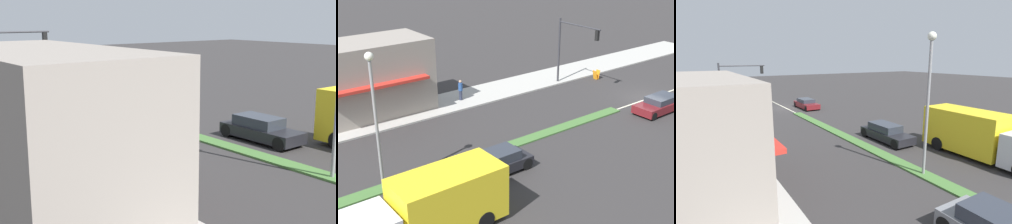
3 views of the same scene
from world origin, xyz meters
The scene contains 11 objects.
ground_plane centered at (0.00, 18.00, 0.00)m, with size 160.00×160.00×0.00m, color #333030.
sidewalk_right centered at (9.00, 18.50, 0.06)m, with size 4.00×73.00×0.12m, color #B2AFA8.
lane_marking_center centered at (0.00, 0.00, 0.00)m, with size 0.16×60.00×0.01m, color beige.
building_corner_store centered at (10.58, 19.26, 2.80)m, with size 5.26×9.46×5.35m.
traffic_signal_main centered at (6.12, 2.82, 3.90)m, with size 4.59×0.34×5.60m.
street_lamp centered at (0.00, 22.70, 4.78)m, with size 0.44×0.44×7.37m.
pedestrian centered at (8.76, 12.24, 0.98)m, with size 0.34×0.34×1.63m.
warning_aframe_sign centered at (6.09, -0.57, 0.43)m, with size 0.45×0.53×0.84m.
delivery_truck centered at (-5.00, 22.56, 1.47)m, with size 2.44×7.50×2.87m.
sedan_maroon centered at (-2.20, 1.62, 0.58)m, with size 1.80×4.33×1.20m.
sedan_dark centered at (-2.20, 16.99, 0.63)m, with size 1.74×4.48×1.30m.
Camera 2 is at (-20.94, 30.72, 13.02)m, focal length 50.00 mm.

